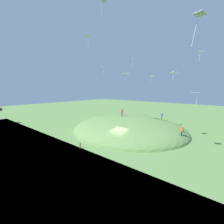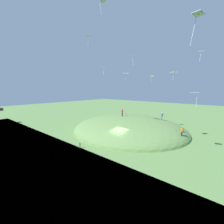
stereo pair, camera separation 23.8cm
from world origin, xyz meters
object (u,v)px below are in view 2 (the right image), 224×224
Objects in this scene: person_with_child at (162,115)px; kite_1 at (133,57)px; kite_5 at (153,76)px; kite_8 at (195,93)px; kite_3 at (88,36)px; kite_2 at (125,74)px; kite_6 at (103,68)px; person_near_shore at (182,130)px; mooring_post at (80,146)px; kite_0 at (174,73)px; person_watching_kites at (122,112)px; kite_4 at (198,16)px; kite_10 at (202,52)px; kite_9 at (103,1)px; person_walking_path at (126,114)px.

person_with_child is 0.92× the size of kite_1.
kite_5 is 13.05m from kite_8.
kite_3 reaches higher than kite_1.
kite_3 is at bearing 99.71° from kite_8.
kite_2 is 0.79× the size of kite_6.
person_near_shore is at bearing -90.60° from kite_1.
mooring_post is (-16.52, 3.85, -11.39)m from kite_5.
person_near_shore is at bearing -45.79° from kite_0.
kite_5 reaches higher than mooring_post.
person_watching_kites is 1.22× the size of kite_2.
kite_4 reaches higher than person_watching_kites.
kite_2 is 15.96m from kite_10.
person_with_child is at bearing 27.40° from kite_4.
mooring_post is (-9.82, -4.32, -13.18)m from kite_6.
kite_9 is at bearing 55.91° from person_watching_kites.
kite_2 is 7.67m from kite_5.
kite_8 is (-8.61, -7.77, 5.02)m from person_with_child.
kite_2 reaches higher than person_watching_kites.
person_with_child is 0.81× the size of kite_3.
kite_8 is at bearing -128.35° from kite_5.
person_watching_kites is 13.83m from kite_0.
mooring_post is (-20.91, 11.82, -15.99)m from kite_10.
person_watching_kites is at bearing 74.16° from kite_8.
person_near_shore is at bearing -116.93° from kite_5.
kite_4 is 21.43m from kite_5.
kite_4 reaches higher than kite_5.
person_watching_kites is at bearing 6.22° from mooring_post.
person_with_child is at bearing 42.05° from kite_8.
kite_9 is (-13.15, 5.73, 16.61)m from person_near_shore.
person_walking_path is 0.88× the size of kite_6.
kite_5 is 18.53m from kite_9.
kite_1 is 1.05× the size of kite_6.
kite_9 is at bearing 159.97° from kite_0.
kite_0 is at bearing -84.25° from kite_6.
kite_10 is at bearing -55.52° from kite_6.
kite_3 is at bearing 70.74° from kite_4.
kite_9 reaches higher than person_with_child.
person_with_child is 13.59m from kite_1.
person_walking_path is at bearing 60.49° from kite_5.
kite_2 is 0.71× the size of kite_8.
kite_8 is 18.25m from mooring_post.
person_walking_path is at bearing 29.29° from kite_9.
person_walking_path is at bearing -120.87° from person_watching_kites.
kite_0 reaches higher than kite_8.
kite_3 is 6.73m from kite_6.
person_with_child is 0.79× the size of kite_4.
person_near_shore is at bearing -42.08° from mooring_post.
kite_1 is 1.33× the size of kite_2.
kite_2 is 0.66× the size of kite_3.
kite_6 is at bearing 86.34° from kite_8.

